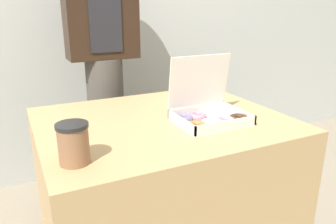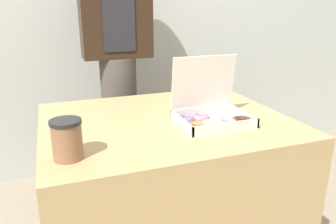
{
  "view_description": "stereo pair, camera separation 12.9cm",
  "coord_description": "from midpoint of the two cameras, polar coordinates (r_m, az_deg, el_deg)",
  "views": [
    {
      "loc": [
        -0.57,
        -1.23,
        1.21
      ],
      "look_at": [
        -0.04,
        -0.13,
        0.81
      ],
      "focal_mm": 35.0,
      "sensor_mm": 36.0,
      "label": 1
    },
    {
      "loc": [
        -0.46,
        -1.28,
        1.21
      ],
      "look_at": [
        -0.04,
        -0.13,
        0.81
      ],
      "focal_mm": 35.0,
      "sensor_mm": 36.0,
      "label": 2
    }
  ],
  "objects": [
    {
      "name": "person_customer",
      "position": [
        2.02,
        -13.14,
        10.55
      ],
      "size": [
        0.41,
        0.23,
        1.73
      ],
      "color": "#4C4742",
      "rests_on": "ground_plane"
    },
    {
      "name": "table",
      "position": [
        1.6,
        -3.31,
        -13.76
      ],
      "size": [
        1.05,
        0.86,
        0.73
      ],
      "color": "tan",
      "rests_on": "ground_plane"
    },
    {
      "name": "coffee_cup",
      "position": [
        1.07,
        -19.5,
        -5.26
      ],
      "size": [
        0.1,
        0.1,
        0.13
      ],
      "color": "#8C6042",
      "rests_on": "table"
    },
    {
      "name": "donut_box",
      "position": [
        1.38,
        4.31,
        -0.28
      ],
      "size": [
        0.32,
        0.23,
        0.27
      ],
      "color": "silver",
      "rests_on": "table"
    }
  ]
}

